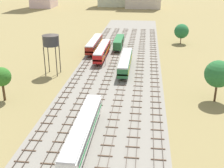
% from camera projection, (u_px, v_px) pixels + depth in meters
% --- Properties ---
extents(ground_plane, '(480.00, 480.00, 0.00)m').
position_uv_depth(ground_plane, '(117.00, 73.00, 82.94)').
color(ground_plane, olive).
extents(ballast_bed, '(25.08, 176.00, 0.01)m').
position_uv_depth(ballast_bed, '(117.00, 73.00, 82.94)').
color(ballast_bed, gray).
rests_on(ballast_bed, ground).
extents(track_far_left, '(2.40, 126.00, 0.29)m').
position_uv_depth(track_far_left, '(82.00, 70.00, 84.96)').
color(track_far_left, '#47382D').
rests_on(track_far_left, ground).
extents(track_left, '(2.40, 126.00, 0.29)m').
position_uv_depth(track_left, '(96.00, 70.00, 84.50)').
color(track_left, '#47382D').
rests_on(track_left, ground).
extents(track_centre_left, '(2.40, 126.00, 0.29)m').
position_uv_depth(track_centre_left, '(110.00, 71.00, 84.04)').
color(track_centre_left, '#47382D').
rests_on(track_centre_left, ground).
extents(track_centre, '(2.40, 126.00, 0.29)m').
position_uv_depth(track_centre, '(125.00, 71.00, 83.58)').
color(track_centre, '#47382D').
rests_on(track_centre, ground).
extents(track_centre_right, '(2.40, 126.00, 0.29)m').
position_uv_depth(track_centre_right, '(139.00, 72.00, 83.12)').
color(track_centre_right, '#47382D').
rests_on(track_centre_right, ground).
extents(track_right, '(2.40, 126.00, 0.29)m').
position_uv_depth(track_right, '(154.00, 73.00, 82.66)').
color(track_right, '#47382D').
rests_on(track_right, ground).
extents(passenger_coach_centre_left_nearest, '(2.96, 22.00, 3.80)m').
position_uv_depth(passenger_coach_centre_left_nearest, '(83.00, 129.00, 48.96)').
color(passenger_coach_centre_left_nearest, white).
rests_on(passenger_coach_centre_left_nearest, ground).
extents(diesel_railcar_centre_near, '(2.96, 20.50, 3.80)m').
position_uv_depth(diesel_railcar_centre_near, '(125.00, 62.00, 83.81)').
color(diesel_railcar_centre_near, '#286638').
rests_on(diesel_railcar_centre_near, ground).
extents(diesel_railcar_left_mid, '(2.96, 20.50, 3.80)m').
position_uv_depth(diesel_railcar_left_mid, '(102.00, 51.00, 95.16)').
color(diesel_railcar_left_mid, red).
rests_on(diesel_railcar_left_mid, ground).
extents(diesel_railcar_far_left_midfar, '(2.96, 20.50, 3.80)m').
position_uv_depth(diesel_railcar_far_left_midfar, '(94.00, 44.00, 103.87)').
color(diesel_railcar_far_left_midfar, maroon).
rests_on(diesel_railcar_far_left_midfar, ground).
extents(freight_boxcar_centre_left_far, '(2.87, 14.00, 3.60)m').
position_uv_depth(freight_boxcar_centre_left_far, '(119.00, 42.00, 106.64)').
color(freight_boxcar_centre_left_far, '#286638').
rests_on(freight_boxcar_centre_left_far, ground).
extents(water_tower, '(4.59, 4.59, 11.56)m').
position_uv_depth(water_tower, '(51.00, 40.00, 78.20)').
color(water_tower, '#2D2826').
rests_on(water_tower, ground).
extents(signal_post_nearest, '(0.28, 0.47, 5.02)m').
position_uv_depth(signal_post_nearest, '(105.00, 56.00, 87.35)').
color(signal_post_nearest, gray).
rests_on(signal_post_nearest, ground).
extents(lineside_tree_1, '(5.56, 5.56, 7.72)m').
position_uv_depth(lineside_tree_1, '(181.00, 31.00, 112.44)').
color(lineside_tree_1, '#4C331E').
rests_on(lineside_tree_1, ground).
extents(lineside_tree_2, '(4.22, 4.22, 7.79)m').
position_uv_depth(lineside_tree_2, '(1.00, 77.00, 63.70)').
color(lineside_tree_2, '#4C331E').
rests_on(lineside_tree_2, ground).
extents(lineside_tree_3, '(5.95, 5.95, 9.49)m').
position_uv_depth(lineside_tree_3, '(218.00, 74.00, 62.94)').
color(lineside_tree_3, '#4C331E').
rests_on(lineside_tree_3, ground).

